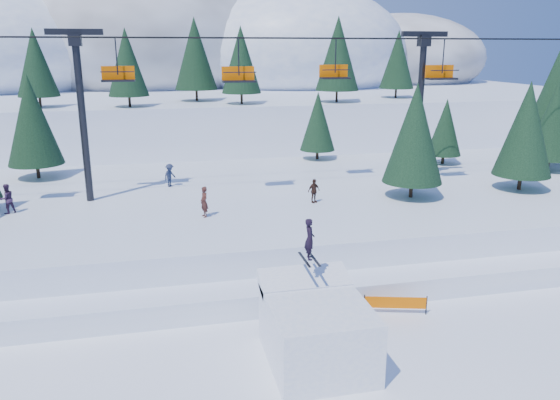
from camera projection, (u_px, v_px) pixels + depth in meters
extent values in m
plane|color=white|center=(304.00, 382.00, 19.79)|extent=(160.00, 160.00, 0.00)
cube|color=white|center=(234.00, 210.00, 36.37)|extent=(70.00, 22.00, 2.50)
cube|color=white|center=(262.00, 280.00, 27.16)|extent=(70.00, 6.00, 1.10)
cube|color=white|center=(187.00, 108.00, 82.89)|extent=(110.00, 60.00, 6.00)
ellipsoid|color=#605B59|center=(143.00, 38.00, 88.26)|extent=(44.00, 39.60, 26.40)
ellipsoid|color=white|center=(299.00, 50.00, 86.34)|extent=(34.00, 30.60, 19.72)
ellipsoid|color=#605B59|center=(399.00, 58.00, 96.57)|extent=(30.00, 27.00, 15.00)
cylinder|color=black|center=(130.00, 101.00, 54.92)|extent=(0.26, 0.26, 1.08)
cone|color=#1A3B20|center=(127.00, 62.00, 53.89)|extent=(4.00, 4.00, 6.62)
cylinder|color=black|center=(242.00, 98.00, 57.89)|extent=(0.26, 0.26, 1.12)
cone|color=#1A3B20|center=(241.00, 60.00, 56.82)|extent=(4.16, 4.16, 6.88)
cylinder|color=black|center=(337.00, 96.00, 59.79)|extent=(0.26, 0.26, 1.27)
cone|color=#1A3B20|center=(338.00, 53.00, 58.57)|extent=(4.72, 4.72, 7.81)
cylinder|color=black|center=(40.00, 102.00, 54.33)|extent=(0.26, 0.26, 1.07)
cone|color=#1A3B20|center=(36.00, 62.00, 53.30)|extent=(3.99, 3.99, 6.60)
cylinder|color=black|center=(396.00, 93.00, 65.14)|extent=(0.26, 0.26, 1.09)
cone|color=#1A3B20|center=(398.00, 59.00, 64.10)|extent=(4.05, 4.05, 6.70)
cylinder|color=black|center=(197.00, 95.00, 61.12)|extent=(0.26, 0.26, 1.27)
cone|color=#1A3B20|center=(195.00, 53.00, 59.91)|extent=(4.70, 4.70, 7.78)
cube|color=white|center=(317.00, 333.00, 20.74)|extent=(3.68, 4.54, 2.49)
cube|color=white|center=(304.00, 281.00, 22.22)|extent=(3.68, 1.59, 0.88)
imported|color=black|center=(310.00, 239.00, 21.40)|extent=(0.46, 0.65, 1.67)
cube|color=black|center=(304.00, 260.00, 21.58)|extent=(0.11, 1.65, 0.03)
cube|color=black|center=(314.00, 259.00, 21.67)|extent=(0.11, 1.65, 0.03)
cylinder|color=black|center=(83.00, 120.00, 32.78)|extent=(0.44, 0.44, 10.00)
cube|color=black|center=(74.00, 32.00, 31.42)|extent=(3.20, 0.35, 0.35)
cube|color=black|center=(75.00, 40.00, 31.54)|extent=(0.70, 0.70, 0.70)
cylinder|color=black|center=(419.00, 111.00, 37.46)|extent=(0.44, 0.44, 10.00)
cube|color=black|center=(425.00, 34.00, 36.09)|extent=(3.20, 0.35, 0.35)
cube|color=black|center=(424.00, 41.00, 36.21)|extent=(0.70, 0.70, 0.70)
cylinder|color=black|center=(265.00, 38.00, 32.71)|extent=(46.00, 0.06, 0.06)
cylinder|color=black|center=(258.00, 38.00, 34.96)|extent=(46.00, 0.06, 0.06)
cylinder|color=black|center=(116.00, 56.00, 33.38)|extent=(0.08, 0.08, 2.20)
cube|color=black|center=(118.00, 81.00, 33.77)|extent=(2.00, 0.75, 0.12)
cube|color=#E75E00|center=(118.00, 73.00, 34.00)|extent=(2.00, 0.10, 0.85)
cylinder|color=black|center=(117.00, 72.00, 33.29)|extent=(2.00, 0.06, 0.06)
cylinder|color=black|center=(239.00, 57.00, 32.65)|extent=(0.08, 0.08, 2.20)
cube|color=black|center=(239.00, 81.00, 33.04)|extent=(2.00, 0.75, 0.12)
cube|color=#E75E00|center=(238.00, 73.00, 33.28)|extent=(2.00, 0.10, 0.85)
cylinder|color=black|center=(240.00, 72.00, 32.57)|extent=(2.00, 0.06, 0.06)
cylinder|color=black|center=(336.00, 56.00, 36.37)|extent=(0.08, 0.08, 2.20)
cube|color=black|center=(335.00, 78.00, 36.76)|extent=(2.00, 0.75, 0.12)
cube|color=#E75E00|center=(333.00, 71.00, 37.00)|extent=(2.00, 0.10, 0.85)
cylinder|color=black|center=(337.00, 70.00, 36.29)|extent=(2.00, 0.06, 0.06)
cylinder|color=black|center=(443.00, 56.00, 35.52)|extent=(0.08, 0.08, 2.20)
cube|color=black|center=(442.00, 79.00, 35.91)|extent=(2.00, 0.75, 0.12)
cube|color=#E75E00|center=(439.00, 72.00, 36.14)|extent=(2.00, 0.10, 0.85)
cylinder|color=black|center=(445.00, 70.00, 35.43)|extent=(2.00, 0.06, 0.06)
cylinder|color=black|center=(520.00, 182.00, 36.65)|extent=(0.26, 0.26, 1.01)
cone|color=#1A3B20|center=(526.00, 129.00, 35.68)|extent=(3.75, 3.75, 6.20)
cylinder|color=black|center=(548.00, 165.00, 42.33)|extent=(0.26, 0.26, 0.95)
cone|color=#1A3B20|center=(554.00, 121.00, 41.43)|extent=(3.52, 3.52, 5.82)
cylinder|color=black|center=(547.00, 154.00, 45.65)|extent=(0.26, 0.26, 1.29)
cone|color=#1A3B20|center=(554.00, 98.00, 44.41)|extent=(4.80, 4.80, 7.94)
cylinder|color=black|center=(443.00, 159.00, 44.93)|extent=(0.26, 0.26, 0.74)
cone|color=#1A3B20|center=(445.00, 127.00, 44.22)|extent=(2.77, 2.77, 4.57)
cylinder|color=black|center=(38.00, 171.00, 39.89)|extent=(0.26, 0.26, 1.04)
cone|color=#1A3B20|center=(32.00, 120.00, 38.90)|extent=(3.88, 3.88, 6.41)
cylinder|color=black|center=(317.00, 154.00, 46.79)|extent=(0.26, 0.26, 0.80)
cone|color=#1A3B20|center=(318.00, 121.00, 46.03)|extent=(2.97, 2.97, 4.92)
cylinder|color=black|center=(411.00, 189.00, 34.74)|extent=(0.26, 0.26, 1.01)
cone|color=#1A3B20|center=(415.00, 133.00, 33.78)|extent=(3.75, 3.75, 6.21)
imported|color=#44221B|center=(204.00, 202.00, 30.58)|extent=(0.59, 0.73, 1.75)
imported|color=#3A233E|center=(7.00, 199.00, 31.22)|extent=(1.07, 1.03, 1.73)
imported|color=#203F2F|center=(425.00, 157.00, 43.37)|extent=(0.94, 0.98, 1.70)
imported|color=#372018|center=(314.00, 191.00, 33.45)|extent=(0.95, 0.67, 1.49)
imported|color=#242C45|center=(170.00, 175.00, 37.36)|extent=(1.13, 1.16, 1.59)
cylinder|color=black|center=(364.00, 304.00, 24.82)|extent=(0.06, 0.06, 0.90)
cylinder|color=black|center=(426.00, 305.00, 24.69)|extent=(0.06, 0.06, 0.90)
cube|color=#E75E00|center=(395.00, 303.00, 24.73)|extent=(2.71, 0.79, 0.55)
cylinder|color=black|center=(467.00, 281.00, 27.29)|extent=(0.06, 0.06, 0.90)
cylinder|color=black|center=(524.00, 282.00, 27.11)|extent=(0.06, 0.06, 0.90)
cube|color=#E75E00|center=(496.00, 280.00, 27.18)|extent=(2.70, 0.83, 0.55)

